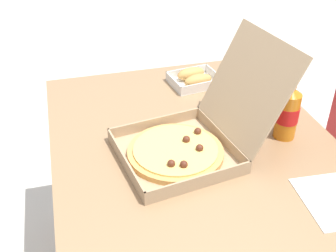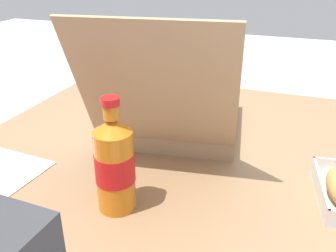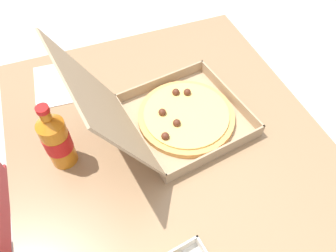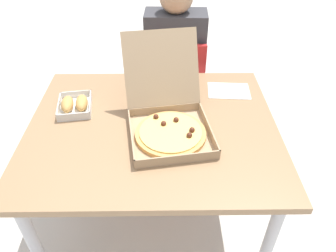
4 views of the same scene
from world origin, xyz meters
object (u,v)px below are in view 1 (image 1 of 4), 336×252
(pizza_box_open, at_px, (188,140))
(bread_side_box, at_px, (194,78))
(paper_menu, at_px, (330,201))
(cola_bottle, at_px, (288,112))

(pizza_box_open, distance_m, bread_side_box, 0.47)
(bread_side_box, relative_size, paper_menu, 1.00)
(cola_bottle, bearing_deg, bread_side_box, -158.34)
(paper_menu, bearing_deg, pizza_box_open, -130.95)
(paper_menu, bearing_deg, bread_side_box, -164.92)
(bread_side_box, height_order, cola_bottle, cola_bottle)
(pizza_box_open, relative_size, cola_bottle, 2.38)
(pizza_box_open, relative_size, paper_menu, 2.54)
(bread_side_box, bearing_deg, cola_bottle, 21.66)
(pizza_box_open, bearing_deg, bread_side_box, 159.54)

